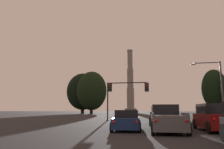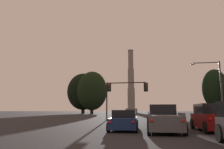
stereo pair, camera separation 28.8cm
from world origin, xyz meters
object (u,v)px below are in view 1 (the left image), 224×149
at_px(traffic_light_overhead_left, 122,91).
at_px(street_lamp, 216,83).
at_px(pickup_truck_center_lane_front, 161,116).
at_px(suv_right_lane_second, 215,118).
at_px(smokestack, 130,87).
at_px(pickup_truck_center_lane_second, 167,119).
at_px(sedan_left_lane_second, 127,121).

height_order(traffic_light_overhead_left, street_lamp, street_lamp).
distance_m(pickup_truck_center_lane_front, street_lamp, 11.03).
bearing_deg(suv_right_lane_second, smokestack, 96.21).
relative_size(suv_right_lane_second, smokestack, 0.12).
relative_size(pickup_truck_center_lane_second, smokestack, 0.14).
bearing_deg(pickup_truck_center_lane_second, traffic_light_overhead_left, 108.08).
xyz_separation_m(pickup_truck_center_lane_second, traffic_light_overhead_left, (-4.85, 14.91, 3.29)).
distance_m(pickup_truck_center_lane_front, smokestack, 118.27).
bearing_deg(traffic_light_overhead_left, pickup_truck_center_lane_front, -57.31).
relative_size(pickup_truck_center_lane_front, street_lamp, 0.72).
xyz_separation_m(sedan_left_lane_second, smokestack, (-9.60, 123.27, 15.28)).
xyz_separation_m(suv_right_lane_second, traffic_light_overhead_left, (-8.15, 14.08, 3.20)).
height_order(pickup_truck_center_lane_second, street_lamp, street_lamp).
bearing_deg(street_lamp, traffic_light_overhead_left, 177.24).
distance_m(street_lamp, smokestack, 112.00).
xyz_separation_m(sedan_left_lane_second, pickup_truck_center_lane_front, (2.77, 6.64, 0.14)).
height_order(sedan_left_lane_second, traffic_light_overhead_left, traffic_light_overhead_left).
bearing_deg(sedan_left_lane_second, suv_right_lane_second, -1.35).
distance_m(traffic_light_overhead_left, street_lamp, 12.41).
height_order(pickup_truck_center_lane_second, traffic_light_overhead_left, traffic_light_overhead_left).
height_order(suv_right_lane_second, street_lamp, street_lamp).
height_order(suv_right_lane_second, traffic_light_overhead_left, traffic_light_overhead_left).
bearing_deg(pickup_truck_center_lane_second, pickup_truck_center_lane_front, 89.98).
xyz_separation_m(pickup_truck_center_lane_second, sedan_left_lane_second, (-2.77, 0.70, -0.14)).
relative_size(pickup_truck_center_lane_second, traffic_light_overhead_left, 0.92).
xyz_separation_m(pickup_truck_center_lane_second, smokestack, (-12.37, 123.97, 15.15)).
bearing_deg(traffic_light_overhead_left, street_lamp, -2.76).
bearing_deg(pickup_truck_center_lane_second, street_lamp, 62.32).
height_order(pickup_truck_center_lane_second, sedan_left_lane_second, pickup_truck_center_lane_second).
distance_m(traffic_light_overhead_left, smokestack, 109.96).
height_order(sedan_left_lane_second, suv_right_lane_second, suv_right_lane_second).
distance_m(sedan_left_lane_second, street_lamp, 17.57).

